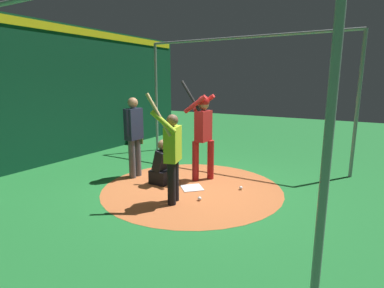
{
  "coord_description": "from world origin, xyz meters",
  "views": [
    {
      "loc": [
        3.09,
        -5.27,
        2.23
      ],
      "look_at": [
        0.0,
        0.0,
        0.95
      ],
      "focal_mm": 28.74,
      "sensor_mm": 36.0,
      "label": 1
    }
  ],
  "objects": [
    {
      "name": "ground_plane",
      "position": [
        0.0,
        0.0,
        0.0
      ],
      "size": [
        27.02,
        27.02,
        0.0
      ],
      "primitive_type": "plane",
      "color": "#1E6B2D"
    },
    {
      "name": "dirt_circle",
      "position": [
        0.0,
        0.0,
        0.0
      ],
      "size": [
        3.73,
        3.73,
        0.01
      ],
      "primitive_type": "cylinder",
      "color": "#B76033",
      "rests_on": "ground"
    },
    {
      "name": "home_plate",
      "position": [
        0.0,
        0.0,
        0.01
      ],
      "size": [
        0.59,
        0.59,
        0.01
      ],
      "primitive_type": "cube",
      "rotation": [
        0.0,
        0.0,
        0.79
      ],
      "color": "white",
      "rests_on": "dirt_circle"
    },
    {
      "name": "batter",
      "position": [
        -0.09,
        0.63,
        1.17
      ],
      "size": [
        0.68,
        0.49,
        2.21
      ],
      "color": "maroon",
      "rests_on": "ground"
    },
    {
      "name": "catcher",
      "position": [
        -0.71,
        -0.04,
        0.39
      ],
      "size": [
        0.58,
        0.4,
        0.98
      ],
      "color": "black",
      "rests_on": "ground"
    },
    {
      "name": "umpire",
      "position": [
        -1.54,
        0.01,
        1.05
      ],
      "size": [
        0.23,
        0.49,
        1.84
      ],
      "color": "#4C4C51",
      "rests_on": "ground"
    },
    {
      "name": "visitor",
      "position": [
        0.08,
        -0.83,
        0.95
      ],
      "size": [
        0.54,
        0.58,
        2.01
      ],
      "rotation": [
        0.0,
        0.0,
        0.29
      ],
      "color": "black",
      "rests_on": "ground"
    },
    {
      "name": "back_wall",
      "position": [
        -4.35,
        0.0,
        1.87
      ],
      "size": [
        0.22,
        11.02,
        3.72
      ],
      "color": "#0C3D26",
      "rests_on": "ground"
    },
    {
      "name": "cage_frame",
      "position": [
        0.0,
        0.0,
        2.3
      ],
      "size": [
        5.68,
        5.2,
        3.34
      ],
      "color": "gray",
      "rests_on": "ground"
    },
    {
      "name": "bat_rack",
      "position": [
        -4.11,
        3.08,
        0.49
      ],
      "size": [
        0.58,
        0.19,
        1.05
      ],
      "color": "olive",
      "rests_on": "ground"
    },
    {
      "name": "baseball_0",
      "position": [
        0.92,
        0.43,
        0.04
      ],
      "size": [
        0.07,
        0.07,
        0.07
      ],
      "primitive_type": "sphere",
      "color": "white",
      "rests_on": "dirt_circle"
    },
    {
      "name": "baseball_1",
      "position": [
        0.46,
        -0.51,
        0.04
      ],
      "size": [
        0.07,
        0.07,
        0.07
      ],
      "primitive_type": "sphere",
      "color": "white",
      "rests_on": "dirt_circle"
    }
  ]
}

